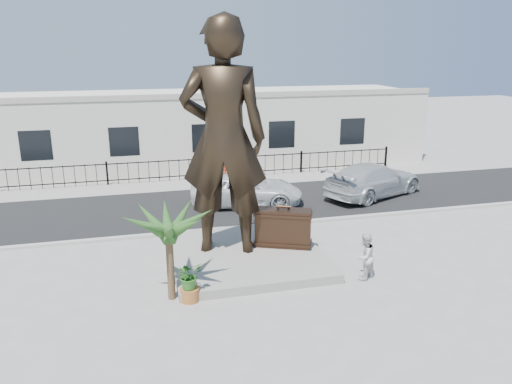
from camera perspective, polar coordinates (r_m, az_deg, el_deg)
ground at (r=16.58m, az=1.73°, el=-9.57°), size 100.00×100.00×0.00m
street at (r=23.83m, az=-3.57°, el=-1.32°), size 40.00×7.00×0.01m
curb at (r=20.57m, az=-1.73°, el=-4.07°), size 40.00×0.25×0.12m
far_sidewalk at (r=27.60m, az=-5.14°, el=1.16°), size 40.00×2.50×0.02m
plinth at (r=17.72m, az=-1.18°, el=-7.24°), size 5.20×5.20×0.30m
fence at (r=28.22m, az=-5.43°, el=2.73°), size 22.00×0.10×1.20m
building at (r=31.98m, az=-6.71°, el=7.24°), size 28.00×7.00×4.40m
statue at (r=16.79m, az=-3.75°, el=6.15°), size 3.29×2.59×7.96m
suitcase at (r=17.88m, az=3.12°, el=-4.12°), size 2.06×1.35×1.39m
tourist at (r=16.44m, az=12.31°, el=-7.21°), size 0.95×0.89×1.56m
car_white at (r=23.41m, az=-1.06°, el=0.25°), size 5.62×3.50×1.45m
car_silver at (r=25.49m, az=13.29°, el=1.38°), size 6.08×4.36×1.64m
worker at (r=27.82m, az=-3.36°, el=3.08°), size 1.13×0.73×1.64m
palm_tree at (r=15.44m, az=-9.57°, el=-11.89°), size 1.80×1.80×3.20m
planter at (r=15.15m, az=-7.56°, el=-11.52°), size 0.56×0.56×0.40m
shrub at (r=14.87m, az=-7.65°, el=-9.41°), size 0.92×0.85×0.84m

